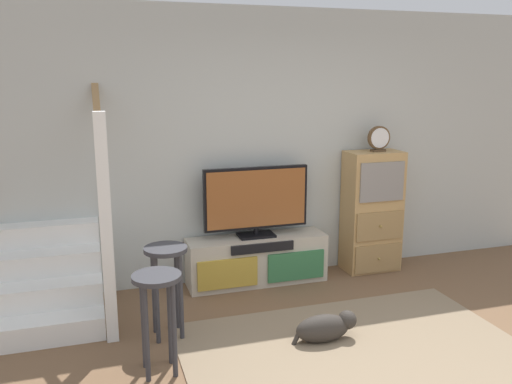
{
  "coord_description": "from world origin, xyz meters",
  "views": [
    {
      "loc": [
        -1.83,
        -2.64,
        2.06
      ],
      "look_at": [
        -0.49,
        1.62,
        1.07
      ],
      "focal_mm": 37.4,
      "sensor_mm": 36.0,
      "label": 1
    }
  ],
  "objects": [
    {
      "name": "back_wall",
      "position": [
        0.0,
        2.46,
        1.35
      ],
      "size": [
        6.4,
        0.12,
        2.7
      ],
      "primitive_type": "cube",
      "color": "#B2B7B2",
      "rests_on": "ground_plane"
    },
    {
      "name": "area_rug",
      "position": [
        0.0,
        0.6,
        0.01
      ],
      "size": [
        2.6,
        1.8,
        0.01
      ],
      "primitive_type": "cube",
      "color": "#847056",
      "rests_on": "ground_plane"
    },
    {
      "name": "media_console",
      "position": [
        -0.3,
        2.19,
        0.24
      ],
      "size": [
        1.4,
        0.38,
        0.48
      ],
      "color": "#BCB29E",
      "rests_on": "ground_plane"
    },
    {
      "name": "television",
      "position": [
        -0.3,
        2.22,
        0.85
      ],
      "size": [
        1.05,
        0.22,
        0.7
      ],
      "color": "black",
      "rests_on": "media_console"
    },
    {
      "name": "side_cabinet",
      "position": [
        0.98,
        2.2,
        0.64
      ],
      "size": [
        0.58,
        0.38,
        1.28
      ],
      "color": "tan",
      "rests_on": "ground_plane"
    },
    {
      "name": "desk_clock",
      "position": [
        1.01,
        2.19,
        1.41
      ],
      "size": [
        0.24,
        0.08,
        0.26
      ],
      "color": "#4C3823",
      "rests_on": "side_cabinet"
    },
    {
      "name": "staircase",
      "position": [
        -2.24,
        2.2,
        0.37
      ],
      "size": [
        1.0,
        1.36,
        2.2
      ],
      "color": "white",
      "rests_on": "ground_plane"
    },
    {
      "name": "bar_stool_near",
      "position": [
        -1.45,
        0.82,
        0.54
      ],
      "size": [
        0.34,
        0.34,
        0.73
      ],
      "color": "#333338",
      "rests_on": "ground_plane"
    },
    {
      "name": "bar_stool_far",
      "position": [
        -1.32,
        1.34,
        0.55
      ],
      "size": [
        0.34,
        0.34,
        0.75
      ],
      "color": "#333338",
      "rests_on": "ground_plane"
    },
    {
      "name": "dog",
      "position": [
        -0.14,
        0.88,
        0.12
      ],
      "size": [
        0.54,
        0.21,
        0.23
      ],
      "color": "#332D28",
      "rests_on": "ground_plane"
    }
  ]
}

